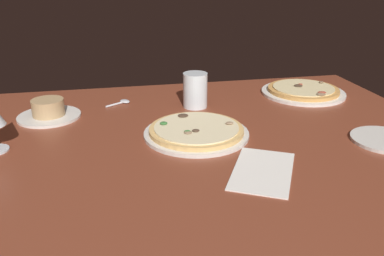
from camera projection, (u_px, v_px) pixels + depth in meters
The scene contains 7 objects.
dining_table at pixel (188, 148), 108.71cm from camera, with size 150.00×110.00×4.00cm, color brown.
pizza_main at pixel (196, 131), 111.25cm from camera, with size 28.98×28.98×3.31cm.
pizza_side at pixel (303, 91), 146.44cm from camera, with size 29.76×29.76×3.30cm.
ramekin_on_saucer at pixel (49, 111), 123.78cm from camera, with size 18.96×18.96×5.76cm.
water_glass at pixel (195, 93), 132.10cm from camera, with size 7.94×7.94×11.32cm.
paper_menu at pixel (263, 171), 92.40cm from camera, with size 13.00×21.65×0.30cm, color white.
spoon at pixel (123, 102), 136.91cm from camera, with size 8.82×6.84×1.00cm.
Camera 1 is at (-18.65, -96.78, 48.19)cm, focal length 37.86 mm.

